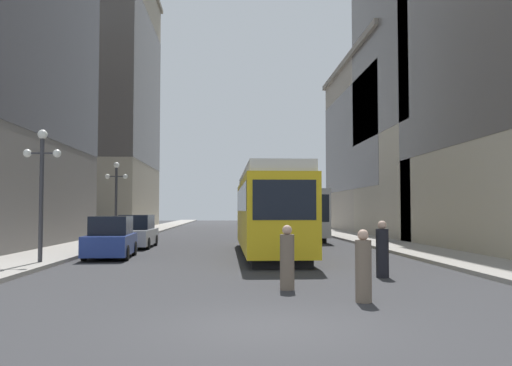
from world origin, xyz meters
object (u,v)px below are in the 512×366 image
(parked_car_left_near, at_px, (137,232))
(parked_car_left_mid, at_px, (111,239))
(pedestrian_crossing_near, at_px, (363,268))
(lamp_post_left_near, at_px, (42,174))
(pedestrian_crossing_far, at_px, (287,260))
(lamp_post_left_far, at_px, (116,189))
(streetcar, at_px, (268,210))
(pedestrian_on_sidewalk, at_px, (382,251))
(transit_bus, at_px, (296,212))

(parked_car_left_near, xyz_separation_m, parked_car_left_mid, (-0.00, -6.59, -0.00))
(pedestrian_crossing_near, height_order, lamp_post_left_near, lamp_post_left_near)
(pedestrian_crossing_far, height_order, lamp_post_left_far, lamp_post_left_far)
(parked_car_left_near, height_order, pedestrian_crossing_near, parked_car_left_near)
(lamp_post_left_far, bearing_deg, parked_car_left_mid, -79.41)
(streetcar, relative_size, lamp_post_left_far, 2.85)
(pedestrian_crossing_near, xyz_separation_m, pedestrian_crossing_far, (-1.52, 2.00, 0.02))
(parked_car_left_mid, relative_size, pedestrian_crossing_near, 2.65)
(pedestrian_crossing_near, relative_size, pedestrian_crossing_far, 0.97)
(pedestrian_crossing_near, relative_size, lamp_post_left_near, 0.33)
(pedestrian_on_sidewalk, bearing_deg, streetcar, -55.37)
(pedestrian_crossing_near, height_order, pedestrian_crossing_far, pedestrian_crossing_far)
(lamp_post_left_near, bearing_deg, streetcar, 28.52)
(streetcar, xyz_separation_m, lamp_post_left_near, (-8.91, -4.84, 1.35))
(pedestrian_crossing_near, distance_m, pedestrian_crossing_far, 2.52)
(streetcar, distance_m, lamp_post_left_near, 10.24)
(parked_car_left_mid, height_order, pedestrian_crossing_far, parked_car_left_mid)
(parked_car_left_near, xyz_separation_m, pedestrian_on_sidewalk, (9.91, -13.92, -0.03))
(parked_car_left_near, height_order, pedestrian_crossing_far, parked_car_left_near)
(lamp_post_left_near, bearing_deg, pedestrian_on_sidewalk, -18.90)
(parked_car_left_mid, distance_m, pedestrian_crossing_near, 14.34)
(streetcar, distance_m, parked_car_left_near, 8.73)
(parked_car_left_mid, relative_size, pedestrian_on_sidewalk, 2.48)
(pedestrian_crossing_far, bearing_deg, streetcar, 130.02)
(transit_bus, xyz_separation_m, parked_car_left_mid, (-10.02, -15.37, -1.10))
(pedestrian_crossing_near, distance_m, lamp_post_left_near, 13.45)
(parked_car_left_mid, bearing_deg, streetcar, 9.48)
(parked_car_left_near, relative_size, lamp_post_left_far, 1.00)
(streetcar, bearing_deg, parked_car_left_near, 143.91)
(pedestrian_on_sidewalk, bearing_deg, transit_bus, -73.68)
(transit_bus, xyz_separation_m, lamp_post_left_near, (-11.91, -18.66, 1.51))
(streetcar, distance_m, pedestrian_crossing_near, 13.43)
(parked_car_left_mid, relative_size, lamp_post_left_near, 0.88)
(pedestrian_on_sidewalk, distance_m, lamp_post_left_far, 21.26)
(lamp_post_left_near, bearing_deg, pedestrian_crossing_near, -39.97)
(streetcar, bearing_deg, lamp_post_left_near, -151.90)
(streetcar, relative_size, pedestrian_crossing_near, 8.54)
(parked_car_left_mid, relative_size, pedestrian_crossing_far, 2.57)
(lamp_post_left_far, bearing_deg, transit_bus, 23.65)
(transit_bus, bearing_deg, pedestrian_on_sidewalk, -91.88)
(lamp_post_left_near, bearing_deg, pedestrian_crossing_far, -37.00)
(pedestrian_crossing_near, height_order, pedestrian_on_sidewalk, pedestrian_on_sidewalk)
(streetcar, relative_size, transit_bus, 1.12)
(parked_car_left_mid, xyz_separation_m, lamp_post_left_far, (-1.90, 10.15, 2.59))
(streetcar, bearing_deg, pedestrian_crossing_near, -85.31)
(parked_car_left_mid, distance_m, pedestrian_crossing_far, 11.83)
(parked_car_left_near, distance_m, pedestrian_on_sidewalk, 17.09)
(transit_bus, bearing_deg, lamp_post_left_far, -157.97)
(pedestrian_on_sidewalk, bearing_deg, lamp_post_left_near, -2.32)
(streetcar, relative_size, parked_car_left_near, 2.85)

